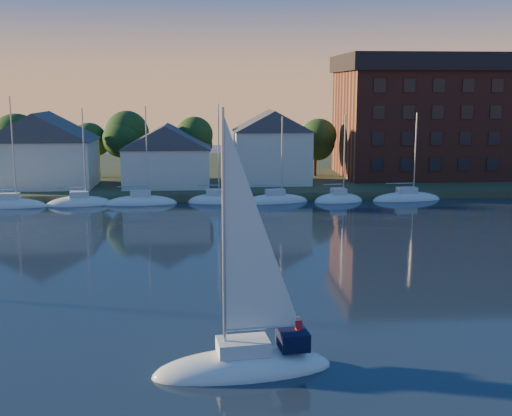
{
  "coord_description": "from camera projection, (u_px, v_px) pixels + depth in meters",
  "views": [
    {
      "loc": [
        -1.09,
        -27.06,
        13.63
      ],
      "look_at": [
        2.87,
        22.0,
        4.44
      ],
      "focal_mm": 45.0,
      "sensor_mm": 36.0,
      "label": 1
    }
  ],
  "objects": [
    {
      "name": "clubhouse_centre",
      "position": [
        167.0,
        155.0,
        83.54
      ],
      "size": [
        11.55,
        8.4,
        8.08
      ],
      "color": "beige",
      "rests_on": "shoreline_land"
    },
    {
      "name": "clubhouse_west",
      "position": [
        43.0,
        149.0,
        83.11
      ],
      "size": [
        13.65,
        9.45,
        9.64
      ],
      "color": "beige",
      "rests_on": "shoreline_land"
    },
    {
      "name": "moored_fleet",
      "position": [
        147.0,
        204.0,
        76.47
      ],
      "size": [
        71.5,
        2.4,
        12.05
      ],
      "color": "white",
      "rests_on": "ground"
    },
    {
      "name": "shoreline_land",
      "position": [
        212.0,
        175.0,
        102.59
      ],
      "size": [
        160.0,
        50.0,
        2.0
      ],
      "primitive_type": "cube",
      "color": "#384227",
      "rests_on": "ground"
    },
    {
      "name": "wooden_dock",
      "position": [
        214.0,
        199.0,
        80.06
      ],
      "size": [
        120.0,
        3.0,
        1.0
      ],
      "primitive_type": "cube",
      "color": "brown",
      "rests_on": "ground"
    },
    {
      "name": "tree_line",
      "position": [
        226.0,
        135.0,
        89.67
      ],
      "size": [
        93.4,
        5.4,
        8.9
      ],
      "color": "#3A271A",
      "rests_on": "shoreline_land"
    },
    {
      "name": "ground",
      "position": [
        232.0,
        393.0,
        29.11
      ],
      "size": [
        260.0,
        260.0,
        0.0
      ],
      "primitive_type": "plane",
      "color": "black",
      "rests_on": "ground"
    },
    {
      "name": "hero_sailboat",
      "position": [
        246.0,
        360.0,
        31.31
      ],
      "size": [
        9.16,
        3.85,
        13.91
      ],
      "rotation": [
        0.0,
        0.0,
        3.25
      ],
      "color": "white",
      "rests_on": "ground"
    },
    {
      "name": "condo_block",
      "position": [
        445.0,
        115.0,
        93.63
      ],
      "size": [
        31.0,
        17.0,
        17.4
      ],
      "color": "brown",
      "rests_on": "shoreline_land"
    },
    {
      "name": "clubhouse_east",
      "position": [
        272.0,
        146.0,
        86.44
      ],
      "size": [
        10.5,
        8.4,
        9.8
      ],
      "color": "beige",
      "rests_on": "shoreline_land"
    }
  ]
}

